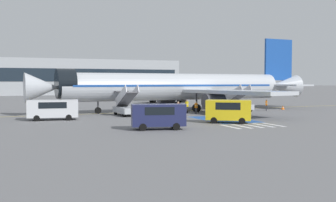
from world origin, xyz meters
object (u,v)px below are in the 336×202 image
(ground_crew_2, at_px, (196,107))
(traffic_cone_0, at_px, (283,107))
(fuel_tanker, at_px, (167,94))
(ground_crew_1, at_px, (178,107))
(terminal_building, at_px, (56,77))
(traffic_cone_1, at_px, (177,114))
(service_van_0, at_px, (229,109))
(service_van_2, at_px, (53,108))
(ground_crew_0, at_px, (266,104))
(ground_crew_3, at_px, (187,105))
(boarding_stairs_forward, at_px, (127,108))
(boarding_stairs_aft, at_px, (237,105))
(airliner, at_px, (181,87))
(service_van_1, at_px, (158,114))

(ground_crew_2, relative_size, traffic_cone_0, 2.66)
(fuel_tanker, bearing_deg, traffic_cone_0, 28.44)
(ground_crew_1, xyz_separation_m, terminal_building, (-6.82, 84.79, 4.72))
(fuel_tanker, distance_m, traffic_cone_1, 31.44)
(service_van_0, height_order, ground_crew_2, service_van_0)
(service_van_0, height_order, service_van_2, service_van_0)
(service_van_2, xyz_separation_m, ground_crew_0, (29.74, 2.81, -0.37))
(ground_crew_0, bearing_deg, ground_crew_3, 132.44)
(service_van_2, height_order, terminal_building, terminal_building)
(boarding_stairs_forward, distance_m, ground_crew_1, 6.48)
(ground_crew_2, xyz_separation_m, traffic_cone_0, (15.65, 2.54, -0.61))
(service_van_0, xyz_separation_m, ground_crew_0, (13.46, 12.47, -0.44))
(boarding_stairs_aft, relative_size, service_van_0, 1.12)
(ground_crew_0, distance_m, ground_crew_2, 11.72)
(boarding_stairs_forward, relative_size, fuel_tanker, 0.61)
(boarding_stairs_forward, height_order, ground_crew_3, boarding_stairs_forward)
(ground_crew_2, bearing_deg, boarding_stairs_forward, 82.57)
(ground_crew_1, relative_size, terminal_building, 0.02)
(ground_crew_1, distance_m, ground_crew_3, 2.62)
(airliner, bearing_deg, boarding_stairs_forward, 114.60)
(boarding_stairs_forward, xyz_separation_m, service_van_1, (-1.18, -14.65, 0.35))
(service_van_2, bearing_deg, service_van_1, 39.74)
(traffic_cone_0, bearing_deg, ground_crew_2, -170.76)
(ground_crew_3, bearing_deg, ground_crew_0, -24.31)
(ground_crew_1, height_order, ground_crew_2, ground_crew_1)
(fuel_tanker, distance_m, ground_crew_0, 26.49)
(ground_crew_1, height_order, terminal_building, terminal_building)
(service_van_0, bearing_deg, ground_crew_0, -13.03)
(ground_crew_0, height_order, traffic_cone_1, ground_crew_0)
(traffic_cone_0, bearing_deg, boarding_stairs_aft, -174.46)
(fuel_tanker, height_order, ground_crew_1, fuel_tanker)
(service_van_2, bearing_deg, ground_crew_2, 102.46)
(boarding_stairs_aft, distance_m, service_van_0, 15.91)
(boarding_stairs_forward, relative_size, traffic_cone_0, 8.88)
(airliner, relative_size, service_van_1, 8.66)
(fuel_tanker, relative_size, ground_crew_0, 5.39)
(boarding_stairs_aft, height_order, ground_crew_3, boarding_stairs_aft)
(ground_crew_2, xyz_separation_m, terminal_building, (-9.54, 84.35, 4.77))
(boarding_stairs_forward, distance_m, ground_crew_0, 20.76)
(ground_crew_0, distance_m, traffic_cone_0, 4.28)
(service_van_2, xyz_separation_m, traffic_cone_0, (33.71, 4.25, -1.01))
(boarding_stairs_forward, bearing_deg, airliner, 24.60)
(traffic_cone_0, bearing_deg, airliner, 168.11)
(traffic_cone_0, bearing_deg, boarding_stairs_forward, -175.92)
(service_van_1, height_order, traffic_cone_0, service_van_1)
(service_van_2, bearing_deg, traffic_cone_1, 93.23)
(fuel_tanker, relative_size, service_van_2, 1.60)
(ground_crew_1, relative_size, traffic_cone_1, 2.98)
(ground_crew_2, distance_m, ground_crew_3, 1.48)
(boarding_stairs_forward, bearing_deg, ground_crew_2, -8.24)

